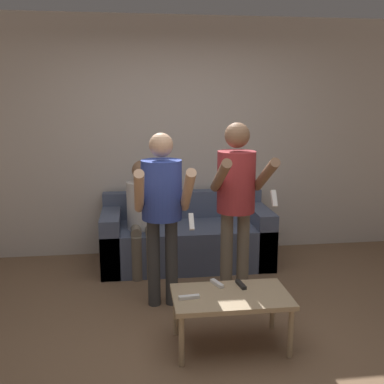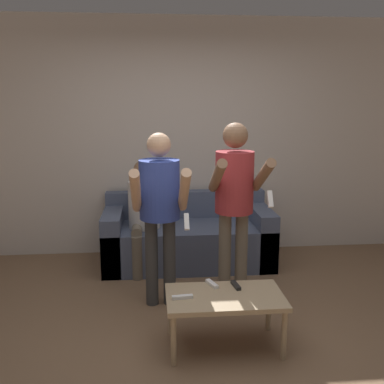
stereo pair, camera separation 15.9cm
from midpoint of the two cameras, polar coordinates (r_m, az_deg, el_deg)
name	(u,v)px [view 1 (the left image)]	position (r m, az deg, el deg)	size (l,w,h in m)	color
ground_plane	(207,343)	(3.56, 0.52, -18.69)	(14.00, 14.00, 0.00)	brown
wall_back	(178,138)	(5.23, -2.73, 6.84)	(6.40, 0.06, 2.70)	beige
couch	(186,239)	(5.00, -1.68, -5.94)	(1.82, 0.82, 0.76)	#4C5670
person_standing_left	(162,201)	(3.82, -5.02, -1.15)	(0.47, 0.70, 1.53)	#383838
person_standing_right	(236,193)	(3.89, 4.51, -0.11)	(0.45, 0.70, 1.61)	#6B6051
person_seated	(143,211)	(4.72, -7.24, -2.37)	(0.33, 0.54, 1.17)	#6B6051
coffee_table	(231,300)	(3.38, 3.59, -13.56)	(0.85, 0.50, 0.41)	tan
remote_near	(189,297)	(3.28, -1.79, -13.20)	(0.15, 0.05, 0.02)	white
remote_mid	(241,285)	(3.49, 4.91, -11.64)	(0.06, 0.15, 0.02)	black
remote_far	(217,283)	(3.50, 1.87, -11.53)	(0.09, 0.15, 0.02)	white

